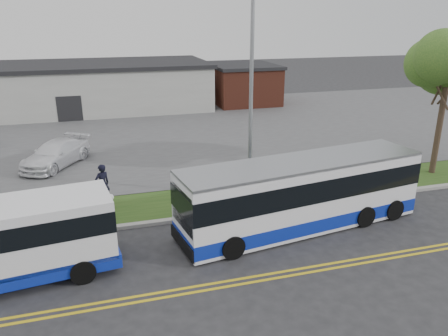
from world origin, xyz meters
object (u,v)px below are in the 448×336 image
object	(u,v)px
parked_car_b	(56,154)
transit_bus	(302,194)
shuttle_bus	(22,239)
pedestrian	(103,184)
streetlight_near	(252,91)

from	to	relation	value
parked_car_b	transit_bus	bearing A→B (deg)	-14.53
shuttle_bus	transit_bus	xyz separation A→B (m)	(10.57, 0.89, 0.01)
shuttle_bus	pedestrian	size ratio (longest dim) A/B	3.83
pedestrian	shuttle_bus	bearing A→B (deg)	34.99
streetlight_near	parked_car_b	xyz separation A→B (m)	(-9.37, 7.47, -4.41)
transit_bus	parked_car_b	world-z (taller)	transit_bus
streetlight_near	shuttle_bus	bearing A→B (deg)	-155.12
streetlight_near	shuttle_bus	xyz separation A→B (m)	(-9.58, -4.44, -3.76)
transit_bus	parked_car_b	size ratio (longest dim) A/B	2.18
shuttle_bus	transit_bus	world-z (taller)	transit_bus
pedestrian	parked_car_b	size ratio (longest dim) A/B	0.39
streetlight_near	pedestrian	world-z (taller)	streetlight_near
streetlight_near	shuttle_bus	size ratio (longest dim) A/B	1.29
pedestrian	parked_car_b	bearing A→B (deg)	-97.68
shuttle_bus	parked_car_b	size ratio (longest dim) A/B	1.49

